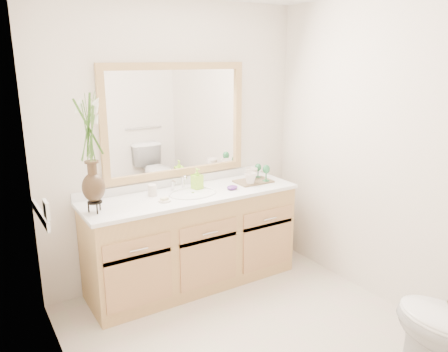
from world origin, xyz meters
TOP-DOWN VIEW (x-y plane):
  - floor at (0.00, 0.00)m, footprint 2.60×2.60m
  - wall_back at (0.00, 1.30)m, footprint 2.40×0.02m
  - wall_left at (-1.20, 0.00)m, footprint 0.02×2.60m
  - wall_right at (1.20, 0.00)m, footprint 0.02×2.60m
  - vanity at (0.00, 1.01)m, footprint 1.80×0.55m
  - counter at (0.00, 1.01)m, footprint 1.84×0.57m
  - sink at (0.00, 1.00)m, footprint 0.38×0.34m
  - mirror at (0.00, 1.28)m, footprint 1.32×0.04m
  - switch_plate at (-1.19, 0.76)m, footprint 0.02×0.12m
  - door at (-0.30, -1.29)m, footprint 0.80×0.03m
  - flower_vase at (-0.82, 0.97)m, footprint 0.19×0.19m
  - tumbler at (-0.31, 1.12)m, footprint 0.07×0.07m
  - soap_dish at (-0.29, 0.93)m, footprint 0.10×0.10m
  - soap_bottle at (0.10, 1.11)m, footprint 0.09×0.09m
  - purple_dish at (0.35, 0.92)m, footprint 0.12×0.11m
  - tray at (0.63, 1.01)m, footprint 0.33×0.23m
  - mug_left at (0.55, 0.95)m, footprint 0.11×0.10m
  - mug_right at (0.65, 1.06)m, footprint 0.15×0.15m
  - goblet_front at (0.72, 0.94)m, footprint 0.07×0.07m
  - goblet_back at (0.74, 1.08)m, footprint 0.06×0.06m

SIDE VIEW (x-z plane):
  - floor at x=0.00m, z-range 0.00..0.00m
  - vanity at x=0.00m, z-range 0.00..0.80m
  - sink at x=0.00m, z-range 0.66..0.89m
  - counter at x=0.00m, z-range 0.80..0.83m
  - tray at x=0.63m, z-range 0.83..0.85m
  - soap_dish at x=-0.29m, z-range 0.82..0.86m
  - purple_dish at x=0.35m, z-range 0.83..0.87m
  - tumbler at x=-0.31m, z-range 0.83..0.92m
  - mug_left at x=0.55m, z-range 0.85..0.95m
  - mug_right at x=0.65m, z-range 0.85..0.96m
  - soap_bottle at x=0.10m, z-range 0.83..0.99m
  - goblet_back at x=0.74m, z-range 0.87..1.00m
  - goblet_front at x=0.72m, z-range 0.87..1.02m
  - switch_plate at x=-1.19m, z-range 0.92..1.04m
  - door at x=-0.30m, z-range 0.00..2.00m
  - wall_back at x=0.00m, z-range 0.00..2.40m
  - wall_left at x=-1.20m, z-range 0.00..2.40m
  - wall_right at x=1.20m, z-range 0.00..2.40m
  - flower_vase at x=-0.82m, z-range 0.97..1.77m
  - mirror at x=0.00m, z-range 0.92..1.89m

